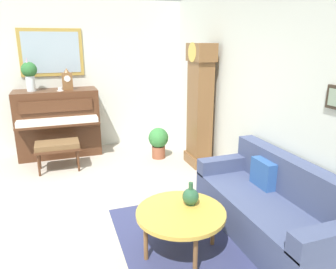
{
  "coord_description": "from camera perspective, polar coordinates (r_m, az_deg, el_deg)",
  "views": [
    {
      "loc": [
        3.75,
        -0.1,
        2.05
      ],
      "look_at": [
        -0.03,
        1.23,
        0.87
      ],
      "focal_mm": 33.99,
      "sensor_mm": 36.0,
      "label": 1
    }
  ],
  "objects": [
    {
      "name": "ground_plane",
      "position": [
        4.3,
        -15.97,
        -13.5
      ],
      "size": [
        6.4,
        6.0,
        0.1
      ],
      "primitive_type": "cube",
      "color": "#B2A899"
    },
    {
      "name": "wall_left",
      "position": [
        6.39,
        -18.69,
        9.84
      ],
      "size": [
        0.13,
        4.9,
        2.8
      ],
      "color": "silver",
      "rests_on": "ground_plane"
    },
    {
      "name": "wall_back",
      "position": [
        4.55,
        14.33,
        7.71
      ],
      "size": [
        5.3,
        0.13,
        2.8
      ],
      "color": "silver",
      "rests_on": "ground_plane"
    },
    {
      "name": "area_rug",
      "position": [
        3.51,
        5.31,
        -19.38
      ],
      "size": [
        2.1,
        1.5,
        0.01
      ],
      "primitive_type": "cube",
      "color": "navy",
      "rests_on": "ground_plane"
    },
    {
      "name": "piano",
      "position": [
        6.16,
        -19.05,
        2.01
      ],
      "size": [
        0.87,
        1.44,
        1.21
      ],
      "color": "#4C2B19",
      "rests_on": "ground_plane"
    },
    {
      "name": "piano_bench",
      "position": [
        5.46,
        -19.22,
        -2.06
      ],
      "size": [
        0.42,
        0.7,
        0.48
      ],
      "color": "#4C2B19",
      "rests_on": "ground_plane"
    },
    {
      "name": "grandfather_clock",
      "position": [
        5.3,
        5.7,
        4.52
      ],
      "size": [
        0.52,
        0.34,
        2.03
      ],
      "color": "brown",
      "rests_on": "ground_plane"
    },
    {
      "name": "couch",
      "position": [
        3.72,
        17.98,
        -12.34
      ],
      "size": [
        1.9,
        0.8,
        0.84
      ],
      "color": "#424C70",
      "rests_on": "ground_plane"
    },
    {
      "name": "coffee_table",
      "position": [
        3.2,
        2.31,
        -14.06
      ],
      "size": [
        0.88,
        0.88,
        0.46
      ],
      "color": "gold",
      "rests_on": "ground_plane"
    },
    {
      "name": "mantel_clock",
      "position": [
        6.02,
        -17.62,
        9.31
      ],
      "size": [
        0.13,
        0.18,
        0.38
      ],
      "color": "brown",
      "rests_on": "piano"
    },
    {
      "name": "flower_vase",
      "position": [
        6.02,
        -23.6,
        10.09
      ],
      "size": [
        0.26,
        0.26,
        0.58
      ],
      "color": "silver",
      "rests_on": "piano"
    },
    {
      "name": "teacup",
      "position": [
        5.91,
        -18.76,
        7.64
      ],
      "size": [
        0.12,
        0.12,
        0.06
      ],
      "color": "white",
      "rests_on": "piano"
    },
    {
      "name": "green_jug",
      "position": [
        3.27,
        4.07,
        -11.02
      ],
      "size": [
        0.17,
        0.17,
        0.24
      ],
      "color": "#234C33",
      "rests_on": "coffee_table"
    },
    {
      "name": "potted_plant",
      "position": [
        5.73,
        -1.72,
        -1.14
      ],
      "size": [
        0.36,
        0.36,
        0.56
      ],
      "color": "#935138",
      "rests_on": "ground_plane"
    }
  ]
}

